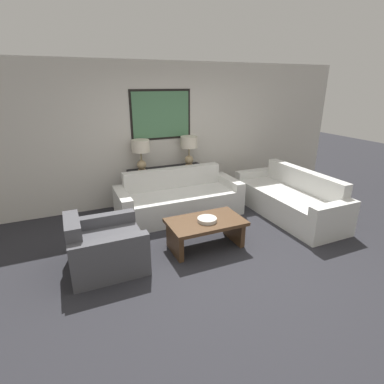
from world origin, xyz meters
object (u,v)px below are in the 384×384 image
at_px(table_lamp_left, 141,150).
at_px(armchair_near_back_wall, 104,248).
at_px(table_lamp_right, 189,146).
at_px(coffee_table, 206,228).
at_px(decorative_bowl, 207,220).
at_px(couch_by_side, 289,200).
at_px(console_table, 167,185).
at_px(couch_by_back_wall, 179,200).

xyz_separation_m(table_lamp_left, armchair_near_back_wall, (-1.00, -1.78, -0.85)).
distance_m(table_lamp_right, coffee_table, 2.10).
bearing_deg(coffee_table, table_lamp_right, 73.69).
bearing_deg(decorative_bowl, armchair_near_back_wall, 175.50).
xyz_separation_m(couch_by_side, coffee_table, (-1.88, -0.42, 0.02)).
relative_size(table_lamp_left, decorative_bowl, 2.10).
bearing_deg(decorative_bowl, console_table, 88.17).
bearing_deg(couch_by_side, decorative_bowl, -166.32).
bearing_deg(couch_by_side, table_lamp_left, 147.98).
bearing_deg(couch_by_back_wall, couch_by_side, -23.44).
distance_m(console_table, couch_by_side, 2.32).
relative_size(couch_by_side, decorative_bowl, 7.95).
bearing_deg(console_table, couch_by_side, -38.32).
distance_m(table_lamp_right, couch_by_back_wall, 1.16).
height_order(couch_by_back_wall, coffee_table, couch_by_back_wall).
height_order(coffee_table, decorative_bowl, decorative_bowl).
relative_size(console_table, decorative_bowl, 5.34).
bearing_deg(table_lamp_left, couch_by_back_wall, -53.49).
xyz_separation_m(console_table, couch_by_side, (1.82, -1.44, -0.08)).
distance_m(couch_by_back_wall, armchair_near_back_wall, 1.86).
height_order(decorative_bowl, armchair_near_back_wall, armchair_near_back_wall).
relative_size(couch_by_back_wall, couch_by_side, 1.00).
xyz_separation_m(couch_by_back_wall, coffee_table, (-0.06, -1.21, 0.02)).
relative_size(console_table, couch_by_back_wall, 0.67).
relative_size(table_lamp_right, armchair_near_back_wall, 0.63).
height_order(couch_by_side, coffee_table, couch_by_side).
bearing_deg(table_lamp_right, console_table, 180.00).
distance_m(table_lamp_left, coffee_table, 2.07).
relative_size(table_lamp_right, coffee_table, 0.53).
relative_size(couch_by_back_wall, coffee_table, 2.02).
bearing_deg(table_lamp_right, armchair_near_back_wall, -137.70).
bearing_deg(table_lamp_right, decorative_bowl, -105.94).
distance_m(table_lamp_right, couch_by_side, 2.13).
bearing_deg(couch_by_back_wall, coffee_table, -93.00).
xyz_separation_m(couch_by_side, armchair_near_back_wall, (-3.29, -0.35, -0.02)).
relative_size(table_lamp_right, decorative_bowl, 2.10).
height_order(table_lamp_left, armchair_near_back_wall, table_lamp_left).
bearing_deg(armchair_near_back_wall, console_table, 50.32).
relative_size(table_lamp_right, couch_by_back_wall, 0.26).
bearing_deg(couch_by_back_wall, console_table, 90.00).
bearing_deg(table_lamp_left, coffee_table, -77.36).
height_order(couch_by_back_wall, couch_by_side, same).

